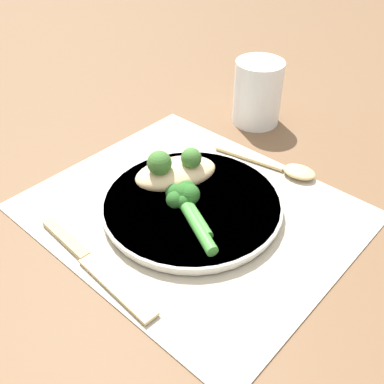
{
  "coord_description": "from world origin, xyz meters",
  "views": [
    {
      "loc": [
        -0.3,
        0.34,
        0.4
      ],
      "look_at": [
        0.0,
        0.0,
        0.03
      ],
      "focal_mm": 42.0,
      "sensor_mm": 36.0,
      "label": 1
    }
  ],
  "objects_px": {
    "broccoli_stalk_left": "(188,207)",
    "spoon": "(288,169)",
    "knife": "(93,263)",
    "chicken_fillet": "(176,173)",
    "water_glass": "(258,93)",
    "plate": "(192,204)",
    "broccoli_stalk_rear": "(186,197)"
  },
  "relations": [
    {
      "from": "knife",
      "to": "water_glass",
      "type": "height_order",
      "value": "water_glass"
    },
    {
      "from": "chicken_fillet",
      "to": "broccoli_stalk_left",
      "type": "height_order",
      "value": "chicken_fillet"
    },
    {
      "from": "plate",
      "to": "knife",
      "type": "bearing_deg",
      "value": 82.79
    },
    {
      "from": "broccoli_stalk_left",
      "to": "spoon",
      "type": "height_order",
      "value": "broccoli_stalk_left"
    },
    {
      "from": "chicken_fillet",
      "to": "knife",
      "type": "distance_m",
      "value": 0.17
    },
    {
      "from": "broccoli_stalk_rear",
      "to": "broccoli_stalk_left",
      "type": "relative_size",
      "value": 0.9
    },
    {
      "from": "broccoli_stalk_rear",
      "to": "spoon",
      "type": "height_order",
      "value": "broccoli_stalk_rear"
    },
    {
      "from": "spoon",
      "to": "broccoli_stalk_left",
      "type": "bearing_deg",
      "value": -21.3
    },
    {
      "from": "plate",
      "to": "chicken_fillet",
      "type": "bearing_deg",
      "value": -19.01
    },
    {
      "from": "chicken_fillet",
      "to": "water_glass",
      "type": "relative_size",
      "value": 1.2
    },
    {
      "from": "chicken_fillet",
      "to": "spoon",
      "type": "distance_m",
      "value": 0.17
    },
    {
      "from": "broccoli_stalk_rear",
      "to": "knife",
      "type": "xyz_separation_m",
      "value": [
        0.02,
        0.14,
        -0.02
      ]
    },
    {
      "from": "plate",
      "to": "spoon",
      "type": "xyz_separation_m",
      "value": [
        -0.05,
        -0.16,
        -0.0
      ]
    },
    {
      "from": "chicken_fillet",
      "to": "broccoli_stalk_rear",
      "type": "distance_m",
      "value": 0.05
    },
    {
      "from": "chicken_fillet",
      "to": "water_glass",
      "type": "bearing_deg",
      "value": -81.28
    },
    {
      "from": "water_glass",
      "to": "chicken_fillet",
      "type": "bearing_deg",
      "value": 98.72
    },
    {
      "from": "chicken_fillet",
      "to": "broccoli_stalk_rear",
      "type": "relative_size",
      "value": 1.34
    },
    {
      "from": "plate",
      "to": "broccoli_stalk_left",
      "type": "xyz_separation_m",
      "value": [
        -0.01,
        0.02,
        0.02
      ]
    },
    {
      "from": "broccoli_stalk_rear",
      "to": "broccoli_stalk_left",
      "type": "xyz_separation_m",
      "value": [
        -0.01,
        0.01,
        -0.0
      ]
    },
    {
      "from": "broccoli_stalk_rear",
      "to": "spoon",
      "type": "bearing_deg",
      "value": 9.07
    },
    {
      "from": "broccoli_stalk_left",
      "to": "chicken_fillet",
      "type": "bearing_deg",
      "value": 83.7
    },
    {
      "from": "chicken_fillet",
      "to": "broccoli_stalk_left",
      "type": "distance_m",
      "value": 0.07
    },
    {
      "from": "plate",
      "to": "water_glass",
      "type": "xyz_separation_m",
      "value": [
        0.08,
        -0.25,
        0.04
      ]
    },
    {
      "from": "spoon",
      "to": "water_glass",
      "type": "bearing_deg",
      "value": -136.76
    },
    {
      "from": "broccoli_stalk_rear",
      "to": "spoon",
      "type": "xyz_separation_m",
      "value": [
        -0.05,
        -0.17,
        -0.02
      ]
    },
    {
      "from": "broccoli_stalk_left",
      "to": "knife",
      "type": "relative_size",
      "value": 0.52
    },
    {
      "from": "plate",
      "to": "knife",
      "type": "distance_m",
      "value": 0.15
    },
    {
      "from": "broccoli_stalk_left",
      "to": "knife",
      "type": "distance_m",
      "value": 0.14
    },
    {
      "from": "chicken_fillet",
      "to": "broccoli_stalk_left",
      "type": "bearing_deg",
      "value": 147.51
    },
    {
      "from": "broccoli_stalk_rear",
      "to": "water_glass",
      "type": "xyz_separation_m",
      "value": [
        0.08,
        -0.26,
        0.02
      ]
    },
    {
      "from": "broccoli_stalk_rear",
      "to": "broccoli_stalk_left",
      "type": "distance_m",
      "value": 0.02
    },
    {
      "from": "plate",
      "to": "knife",
      "type": "relative_size",
      "value": 1.14
    }
  ]
}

